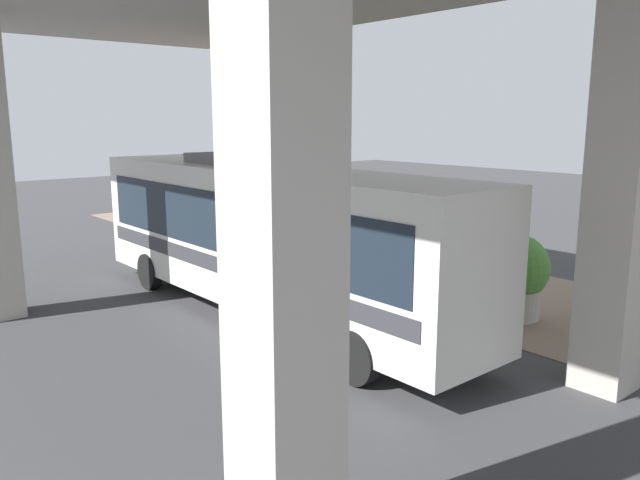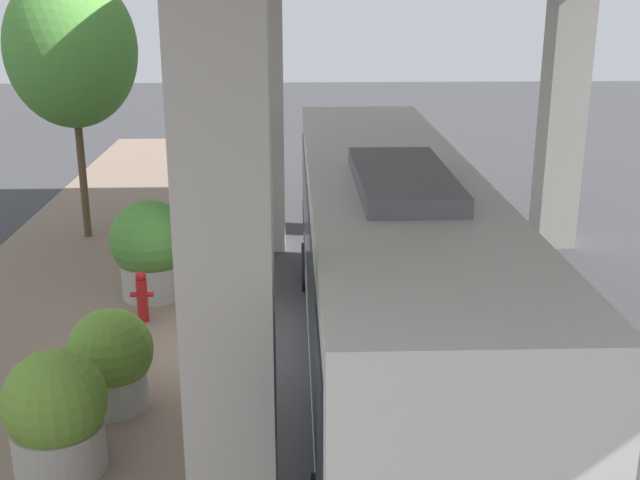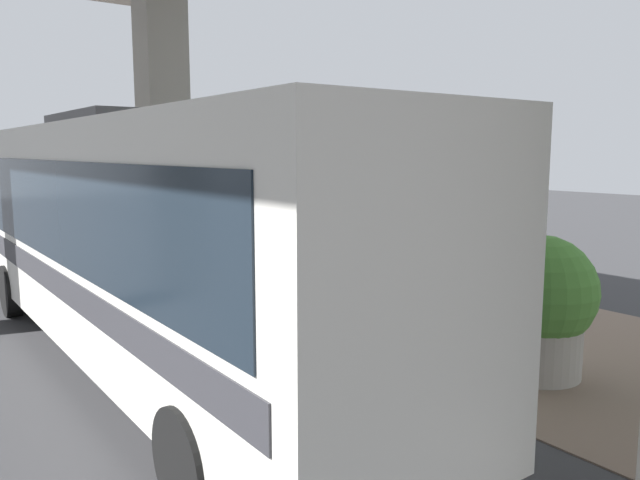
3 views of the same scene
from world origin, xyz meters
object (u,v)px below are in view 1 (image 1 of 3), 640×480
Objects in this scene: bus at (266,231)px; planter_middle at (514,275)px; fire_hydrant at (468,286)px; planter_front at (344,244)px; planter_back at (373,255)px.

bus reaches higher than planter_middle.
fire_hydrant is 0.50× the size of planter_middle.
planter_front is (-0.22, -4.85, 0.31)m from fire_hydrant.
bus reaches higher than fire_hydrant.
planter_front is 1.65m from planter_back.
planter_back is (0.36, 1.61, -0.03)m from planter_front.
planter_front reaches higher than planter_back.
fire_hydrant is 1.39m from planter_middle.
planter_front is 6.14m from planter_middle.
bus is 7.76× the size of planter_back.
planter_middle is 4.53m from planter_back.
bus is 5.14m from planter_front.
planter_back reaches higher than fire_hydrant.
fire_hydrant is 0.60× the size of planter_front.
fire_hydrant is 0.64× the size of planter_back.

